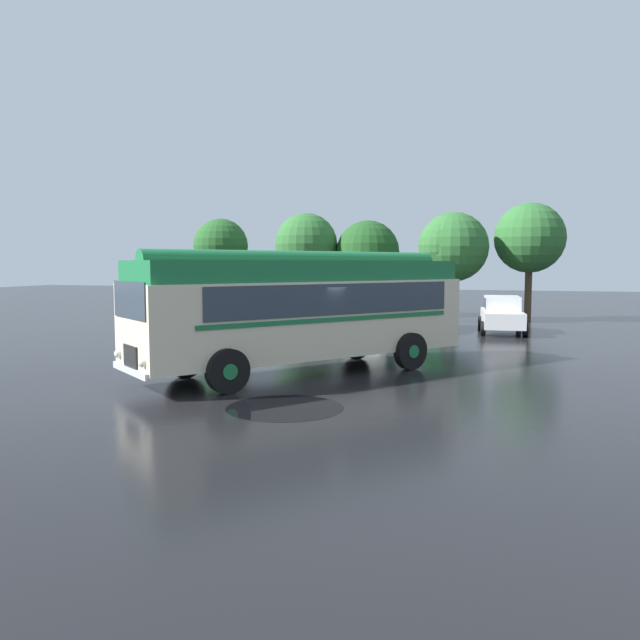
% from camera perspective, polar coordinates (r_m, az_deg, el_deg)
% --- Properties ---
extents(ground_plane, '(120.00, 120.00, 0.00)m').
position_cam_1_polar(ground_plane, '(18.26, -0.83, -4.70)').
color(ground_plane, black).
extents(vintage_bus, '(8.13, 9.46, 3.49)m').
position_cam_1_polar(vintage_bus, '(17.72, -1.45, 1.17)').
color(vintage_bus, beige).
rests_on(vintage_bus, ground).
extents(car_near_left, '(2.42, 4.40, 1.66)m').
position_cam_1_polar(car_near_left, '(31.26, 0.35, 0.98)').
color(car_near_left, '#4C5156').
rests_on(car_near_left, ground).
extents(car_mid_left, '(2.31, 4.36, 1.66)m').
position_cam_1_polar(car_mid_left, '(29.81, 5.25, 0.75)').
color(car_mid_left, silver).
rests_on(car_mid_left, ground).
extents(car_mid_right, '(2.26, 4.34, 1.66)m').
position_cam_1_polar(car_mid_right, '(29.98, 10.18, 0.72)').
color(car_mid_right, '#144C28').
rests_on(car_mid_right, ground).
extents(car_far_right, '(2.24, 4.33, 1.66)m').
position_cam_1_polar(car_far_right, '(29.45, 16.29, 0.51)').
color(car_far_right, silver).
rests_on(car_far_right, ground).
extents(tree_far_left, '(3.43, 3.43, 5.96)m').
position_cam_1_polar(tree_far_left, '(39.93, -9.06, 6.67)').
color(tree_far_left, '#4C3823').
rests_on(tree_far_left, ground).
extents(tree_left_of_centre, '(3.73, 3.73, 6.15)m').
position_cam_1_polar(tree_left_of_centre, '(37.52, -1.25, 6.96)').
color(tree_left_of_centre, '#4C3823').
rests_on(tree_left_of_centre, ground).
extents(tree_centre, '(3.74, 3.74, 5.68)m').
position_cam_1_polar(tree_centre, '(37.18, 4.55, 6.26)').
color(tree_centre, '#4C3823').
rests_on(tree_centre, ground).
extents(tree_right_of_centre, '(3.74, 3.74, 5.90)m').
position_cam_1_polar(tree_right_of_centre, '(34.46, 11.90, 6.59)').
color(tree_right_of_centre, '#4C3823').
rests_on(tree_right_of_centre, ground).
extents(tree_far_right, '(3.81, 3.81, 6.44)m').
position_cam_1_polar(tree_far_right, '(35.98, 18.55, 7.03)').
color(tree_far_right, '#4C3823').
rests_on(tree_far_right, ground).
extents(puddle_patch, '(2.58, 2.58, 0.01)m').
position_cam_1_polar(puddle_patch, '(13.73, -3.24, -7.99)').
color(puddle_patch, black).
rests_on(puddle_patch, ground).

